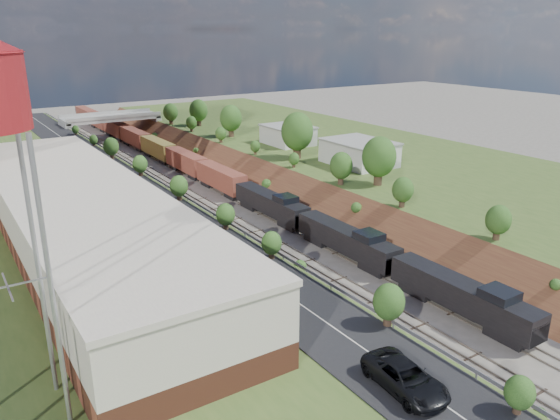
% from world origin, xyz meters
% --- Properties ---
extents(ground, '(400.00, 400.00, 0.00)m').
position_xyz_m(ground, '(0.00, 0.00, 0.00)').
color(ground, '#6B665B').
rests_on(ground, ground).
extents(platform_left, '(44.00, 180.00, 5.00)m').
position_xyz_m(platform_left, '(-33.00, 60.00, 2.50)').
color(platform_left, '#405A25').
rests_on(platform_left, ground).
extents(platform_right, '(44.00, 180.00, 5.00)m').
position_xyz_m(platform_right, '(33.00, 60.00, 2.50)').
color(platform_right, '#405A25').
rests_on(platform_right, ground).
extents(embankment_left, '(10.00, 180.00, 10.00)m').
position_xyz_m(embankment_left, '(-11.00, 60.00, 0.00)').
color(embankment_left, brown).
rests_on(embankment_left, ground).
extents(embankment_right, '(10.00, 180.00, 10.00)m').
position_xyz_m(embankment_right, '(11.00, 60.00, 0.00)').
color(embankment_right, brown).
rests_on(embankment_right, ground).
extents(rail_left_track, '(1.58, 180.00, 0.18)m').
position_xyz_m(rail_left_track, '(-2.60, 60.00, 0.09)').
color(rail_left_track, gray).
rests_on(rail_left_track, ground).
extents(rail_right_track, '(1.58, 180.00, 0.18)m').
position_xyz_m(rail_right_track, '(2.60, 60.00, 0.09)').
color(rail_right_track, gray).
rests_on(rail_right_track, ground).
extents(road, '(8.00, 180.00, 0.10)m').
position_xyz_m(road, '(-15.50, 60.00, 5.05)').
color(road, black).
rests_on(road, platform_left).
extents(guardrail, '(0.10, 171.00, 0.70)m').
position_xyz_m(guardrail, '(-11.40, 59.80, 5.55)').
color(guardrail, '#99999E').
rests_on(guardrail, platform_left).
extents(commercial_building, '(14.30, 62.30, 7.00)m').
position_xyz_m(commercial_building, '(-28.00, 38.00, 8.51)').
color(commercial_building, brown).
rests_on(commercial_building, platform_left).
extents(overpass, '(24.50, 8.30, 7.40)m').
position_xyz_m(overpass, '(0.00, 122.00, 4.92)').
color(overpass, gray).
rests_on(overpass, ground).
extents(white_building_near, '(9.00, 12.00, 4.00)m').
position_xyz_m(white_building_near, '(23.50, 52.00, 7.00)').
color(white_building_near, silver).
rests_on(white_building_near, platform_right).
extents(white_building_far, '(8.00, 10.00, 3.60)m').
position_xyz_m(white_building_far, '(23.00, 74.00, 6.80)').
color(white_building_far, silver).
rests_on(white_building_far, platform_right).
extents(tree_right_large, '(5.25, 5.25, 7.61)m').
position_xyz_m(tree_right_large, '(17.00, 40.00, 9.38)').
color(tree_right_large, '#473323').
rests_on(tree_right_large, platform_right).
extents(tree_left_crest, '(2.45, 2.45, 3.55)m').
position_xyz_m(tree_left_crest, '(-11.80, 20.00, 7.04)').
color(tree_left_crest, '#473323').
rests_on(tree_left_crest, platform_left).
extents(freight_train, '(2.89, 163.34, 4.55)m').
position_xyz_m(freight_train, '(2.60, 87.72, 2.53)').
color(freight_train, black).
rests_on(freight_train, ground).
extents(suv, '(3.53, 6.80, 1.83)m').
position_xyz_m(suv, '(-16.48, 1.10, 6.02)').
color(suv, black).
rests_on(suv, road).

